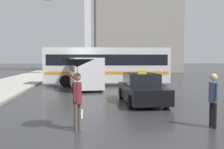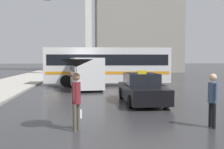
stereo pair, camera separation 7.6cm
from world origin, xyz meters
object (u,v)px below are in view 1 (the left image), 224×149
at_px(city_bus, 107,65).
at_px(monument_cross, 88,10).
at_px(taxi, 142,89).
at_px(ambulance_van, 84,72).
at_px(pedestrian_with_umbrella, 77,72).
at_px(pedestrian_man, 213,96).

bearing_deg(city_bus, monument_cross, -171.55).
bearing_deg(taxi, ambulance_van, -67.21).
relative_size(pedestrian_with_umbrella, pedestrian_man, 1.26).
height_order(taxi, pedestrian_with_umbrella, pedestrian_with_umbrella).
xyz_separation_m(ambulance_van, city_bus, (1.96, 2.57, 0.49)).
bearing_deg(monument_cross, pedestrian_man, -83.34).
height_order(pedestrian_with_umbrella, pedestrian_man, pedestrian_with_umbrella).
xyz_separation_m(ambulance_van, monument_cross, (0.62, 17.20, 7.85)).
relative_size(taxi, city_bus, 0.44).
height_order(ambulance_van, monument_cross, monument_cross).
bearing_deg(pedestrian_with_umbrella, city_bus, 19.69).
height_order(taxi, ambulance_van, ambulance_van).
height_order(pedestrian_man, monument_cross, monument_cross).
bearing_deg(city_bus, ambulance_van, -34.22).
distance_m(city_bus, monument_cross, 16.43).
height_order(ambulance_van, pedestrian_with_umbrella, ambulance_van).
distance_m(ambulance_van, pedestrian_with_umbrella, 11.97).
relative_size(taxi, pedestrian_man, 2.65).
xyz_separation_m(ambulance_van, pedestrian_man, (4.04, -12.06, -0.26)).
distance_m(ambulance_van, city_bus, 3.27).
bearing_deg(pedestrian_with_umbrella, taxi, -3.48).
distance_m(city_bus, pedestrian_man, 14.79).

